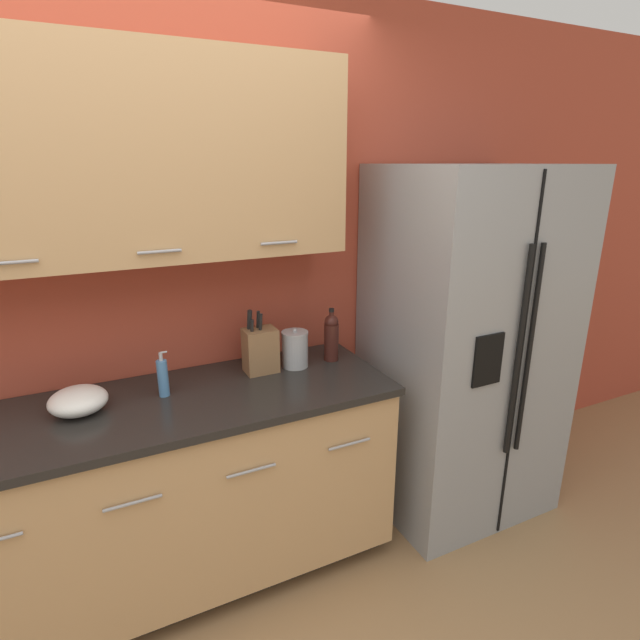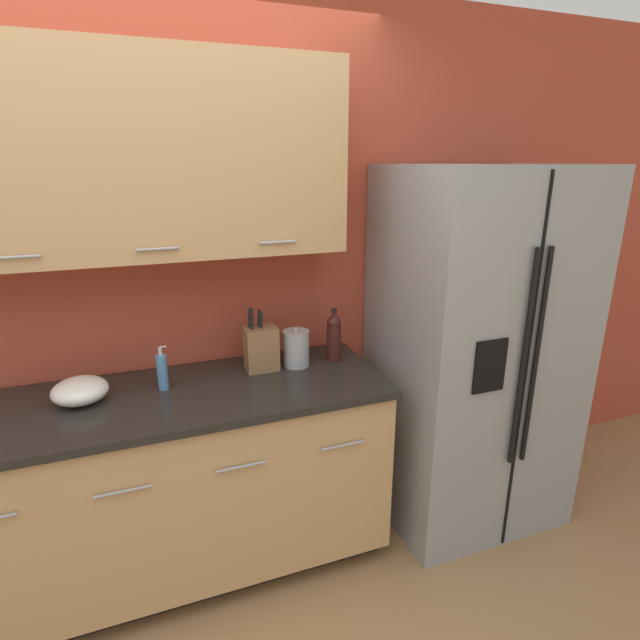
% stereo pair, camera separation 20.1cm
% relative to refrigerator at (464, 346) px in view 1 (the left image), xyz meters
% --- Properties ---
extents(wall_back, '(10.00, 0.39, 2.60)m').
position_rel_refrigerator_xyz_m(wall_back, '(-1.62, 0.36, 0.51)').
color(wall_back, '#AD422D').
rests_on(wall_back, ground_plane).
extents(counter_unit, '(1.85, 0.64, 0.92)m').
position_rel_refrigerator_xyz_m(counter_unit, '(-1.50, 0.06, -0.46)').
color(counter_unit, black).
rests_on(counter_unit, ground_plane).
extents(refrigerator, '(0.91, 0.76, 1.84)m').
position_rel_refrigerator_xyz_m(refrigerator, '(0.00, 0.00, 0.00)').
color(refrigerator, gray).
rests_on(refrigerator, ground_plane).
extents(knife_block, '(0.15, 0.11, 0.30)m').
position_rel_refrigerator_xyz_m(knife_block, '(-1.08, 0.17, 0.10)').
color(knife_block, olive).
rests_on(knife_block, counter_unit).
extents(wine_bottle, '(0.07, 0.07, 0.27)m').
position_rel_refrigerator_xyz_m(wine_bottle, '(-0.72, 0.15, 0.12)').
color(wine_bottle, '#3D1914').
rests_on(wine_bottle, counter_unit).
extents(soap_dispenser, '(0.05, 0.04, 0.20)m').
position_rel_refrigerator_xyz_m(soap_dispenser, '(-1.53, 0.11, 0.08)').
color(soap_dispenser, '#4C7FB2').
rests_on(soap_dispenser, counter_unit).
extents(steel_canister, '(0.13, 0.13, 0.19)m').
position_rel_refrigerator_xyz_m(steel_canister, '(-0.91, 0.16, 0.08)').
color(steel_canister, '#A3A3A5').
rests_on(steel_canister, counter_unit).
extents(mixing_bowl, '(0.22, 0.22, 0.10)m').
position_rel_refrigerator_xyz_m(mixing_bowl, '(-1.85, 0.10, 0.04)').
color(mixing_bowl, white).
rests_on(mixing_bowl, counter_unit).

